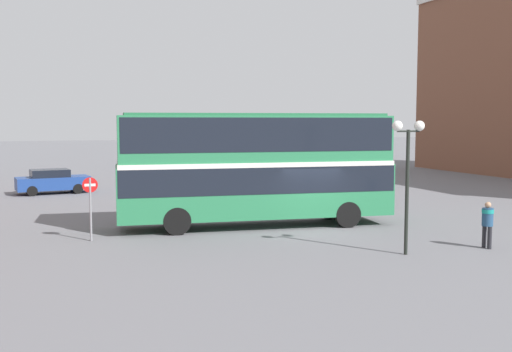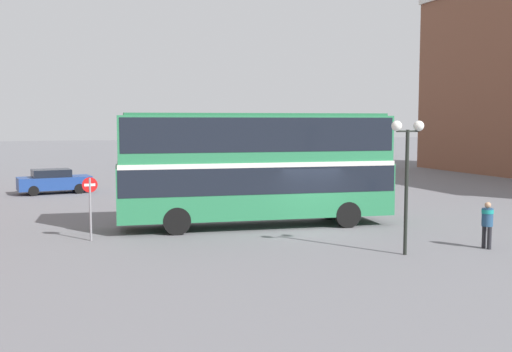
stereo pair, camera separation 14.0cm
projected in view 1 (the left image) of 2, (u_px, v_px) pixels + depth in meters
The scene contains 8 objects.
ground_plane at pixel (311, 230), 24.49m from camera, with size 240.00×240.00×0.00m, color slate.
double_decker_bus at pixel (256, 162), 24.99m from camera, with size 11.66×3.77×4.75m.
pedestrian_foreground at pixel (488, 220), 20.82m from camera, with size 0.43×0.43×1.64m.
parked_car_kerb_near at pixel (220, 185), 34.77m from camera, with size 4.10×2.15×1.46m.
parked_car_kerb_far at pixel (284, 175), 39.62m from camera, with size 4.36×1.85×1.68m.
parked_car_side_street at pixel (52, 181), 36.65m from camera, with size 4.47×2.36×1.49m.
street_lamp_twin_globe at pixel (408, 153), 19.63m from camera, with size 1.19×0.35×4.45m.
no_entry_sign at pixel (90, 199), 22.05m from camera, with size 0.56×0.08×2.37m.
Camera 1 is at (-10.32, -21.99, 4.44)m, focal length 42.00 mm.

